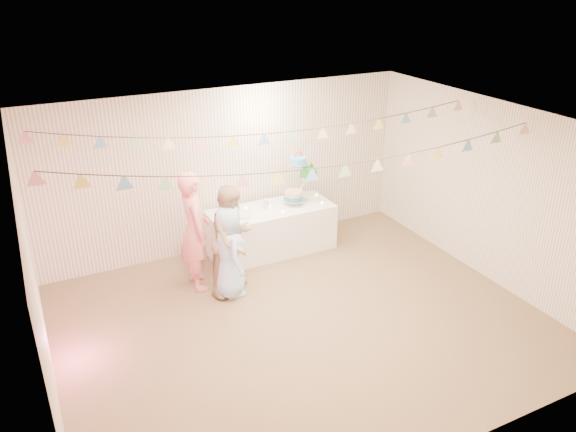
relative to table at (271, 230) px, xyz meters
name	(u,v)px	position (x,y,z in m)	size (l,w,h in m)	color
floor	(302,322)	(-0.50, -1.99, -0.37)	(6.00, 6.00, 0.00)	brown
ceiling	(304,127)	(-0.50, -1.99, 2.23)	(6.00, 6.00, 0.00)	white
back_wall	(228,170)	(-0.50, 0.51, 0.93)	(6.00, 6.00, 0.00)	white
front_wall	(441,347)	(-0.50, -4.49, 0.93)	(6.00, 6.00, 0.00)	white
left_wall	(35,291)	(-3.50, -1.99, 0.93)	(5.00, 5.00, 0.00)	white
right_wall	(488,191)	(2.50, -1.99, 0.93)	(5.00, 5.00, 0.00)	white
table	(271,230)	(0.00, 0.00, 0.00)	(1.98, 0.79, 0.74)	white
cake_stand	(301,178)	(0.55, 0.05, 0.78)	(0.72, 0.42, 0.80)	silver
cake_bottom	(294,199)	(0.40, -0.01, 0.46)	(0.31, 0.31, 0.15)	teal
cake_middle	(308,177)	(0.73, 0.14, 0.73)	(0.27, 0.27, 0.22)	green
cake_top_tier	(298,165)	(0.49, 0.02, 1.00)	(0.25, 0.25, 0.19)	#47A1E1
platter	(243,214)	(-0.51, -0.05, 0.39)	(0.31, 0.31, 0.02)	white
posy	(267,203)	(-0.05, 0.05, 0.46)	(0.14, 0.14, 0.16)	white
person_adult_a	(195,231)	(-1.40, -0.50, 0.50)	(0.64, 0.42, 1.75)	pink
person_adult_b	(233,240)	(-0.98, -0.86, 0.42)	(0.77, 0.60, 1.58)	tan
person_child	(230,251)	(-1.06, -0.93, 0.30)	(0.65, 0.42, 1.34)	#B4D6FF
bunting_back	(264,126)	(-0.50, -0.89, 1.98)	(5.60, 1.10, 0.40)	pink
bunting_front	(312,156)	(-0.50, -2.19, 1.95)	(5.60, 0.90, 0.36)	#72A5E5
tealight_0	(227,221)	(-0.80, -0.15, 0.39)	(0.04, 0.04, 0.03)	#FFD88C
tealight_1	(246,207)	(-0.35, 0.18, 0.39)	(0.04, 0.04, 0.03)	#FFD88C
tealight_2	(283,211)	(0.10, -0.22, 0.39)	(0.04, 0.04, 0.03)	#FFD88C
tealight_3	(285,199)	(0.35, 0.22, 0.39)	(0.04, 0.04, 0.03)	#FFD88C
tealight_4	(322,202)	(0.82, -0.18, 0.39)	(0.04, 0.04, 0.03)	#FFD88C
tealight_5	(316,195)	(0.90, 0.15, 0.39)	(0.04, 0.04, 0.03)	#FFD88C
tealight_6	(269,207)	(-0.01, 0.04, 0.39)	(0.04, 0.04, 0.03)	#FFD88C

